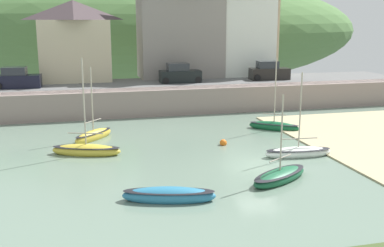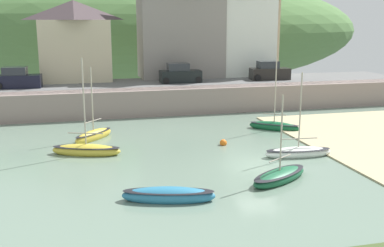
# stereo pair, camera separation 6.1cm
# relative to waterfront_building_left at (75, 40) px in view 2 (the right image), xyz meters

# --- Properties ---
(ground) EXTENTS (48.00, 41.00, 0.61)m
(ground) POSITION_rel_waterfront_building_left_xyz_m (11.71, -34.76, -6.37)
(ground) COLOR slate
(quay_seawall) EXTENTS (48.00, 9.40, 2.40)m
(quay_seawall) POSITION_rel_waterfront_building_left_xyz_m (10.31, -7.70, -5.18)
(quay_seawall) COLOR gray
(quay_seawall) RESTS_ON ground
(hillside_backdrop) EXTENTS (80.00, 44.00, 19.02)m
(hillside_backdrop) POSITION_rel_waterfront_building_left_xyz_m (9.31, 30.00, 0.13)
(hillside_backdrop) COLOR #4E763E
(hillside_backdrop) RESTS_ON ground
(waterfront_building_left) EXTENTS (7.28, 5.94, 8.12)m
(waterfront_building_left) POSITION_rel_waterfront_building_left_xyz_m (0.00, 0.00, 0.00)
(waterfront_building_left) COLOR beige
(waterfront_building_left) RESTS_ON ground
(waterfront_building_centre) EXTENTS (9.17, 5.10, 10.99)m
(waterfront_building_centre) POSITION_rel_waterfront_building_left_xyz_m (11.16, 0.00, 1.43)
(waterfront_building_centre) COLOR gray
(waterfront_building_centre) RESTS_ON ground
(waterfront_building_right) EXTENTS (8.51, 4.68, 11.33)m
(waterfront_building_right) POSITION_rel_waterfront_building_left_xyz_m (17.42, -0.00, 1.62)
(waterfront_building_right) COLOR silver
(waterfront_building_right) RESTS_ON ground
(motorboat_with_cabin) EXTENTS (3.28, 3.51, 5.51)m
(motorboat_with_cabin) POSITION_rel_waterfront_building_left_xyz_m (0.89, -16.27, -6.22)
(motorboat_with_cabin) COLOR gold
(motorboat_with_cabin) RESTS_ON ground
(fishing_boat_green) EXTENTS (3.83, 3.25, 5.92)m
(fishing_boat_green) POSITION_rel_waterfront_building_left_xyz_m (15.04, -16.61, -6.24)
(fishing_boat_green) COLOR #135931
(fishing_boat_green) RESTS_ON ground
(sailboat_tall_mast) EXTENTS (4.45, 3.45, 4.93)m
(sailboat_tall_mast) POSITION_rel_waterfront_building_left_xyz_m (10.35, -27.95, -6.28)
(sailboat_tall_mast) COLOR #195A37
(sailboat_tall_mast) RESTS_ON ground
(sailboat_nearest_shore) EXTENTS (4.72, 2.73, 6.48)m
(sailboat_nearest_shore) POSITION_rel_waterfront_building_left_xyz_m (0.25, -20.16, -6.23)
(sailboat_nearest_shore) COLOR gold
(sailboat_nearest_shore) RESTS_ON ground
(sailboat_far_left) EXTENTS (4.73, 2.35, 0.89)m
(sailboat_far_left) POSITION_rel_waterfront_building_left_xyz_m (3.88, -29.33, -6.26)
(sailboat_far_left) COLOR teal
(sailboat_far_left) RESTS_ON ground
(dinghy_open_wooden) EXTENTS (4.49, 1.54, 5.61)m
(dinghy_open_wooden) POSITION_rel_waterfront_building_left_xyz_m (13.47, -23.95, -6.26)
(dinghy_open_wooden) COLOR silver
(dinghy_open_wooden) RESTS_ON ground
(parked_car_near_slipway) EXTENTS (4.21, 1.98, 1.95)m
(parked_car_near_slipway) POSITION_rel_waterfront_building_left_xyz_m (-5.36, -4.50, -3.33)
(parked_car_near_slipway) COLOR black
(parked_car_near_slipway) RESTS_ON ground
(parked_car_by_wall) EXTENTS (4.11, 1.82, 1.95)m
(parked_car_by_wall) POSITION_rel_waterfront_building_left_xyz_m (10.07, -4.50, -3.33)
(parked_car_by_wall) COLOR black
(parked_car_by_wall) RESTS_ON ground
(parked_car_end_of_row) EXTENTS (4.21, 1.97, 1.95)m
(parked_car_end_of_row) POSITION_rel_waterfront_building_left_xyz_m (19.71, -4.50, -3.33)
(parked_car_end_of_row) COLOR black
(parked_car_end_of_row) RESTS_ON ground
(mooring_buoy) EXTENTS (0.51, 0.51, 0.51)m
(mooring_buoy) POSITION_rel_waterfront_building_left_xyz_m (9.66, -20.09, -6.38)
(mooring_buoy) COLOR orange
(mooring_buoy) RESTS_ON ground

